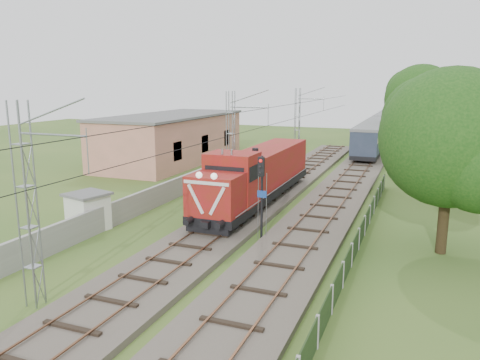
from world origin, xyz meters
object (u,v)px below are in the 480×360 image
at_px(locomotive, 257,175).
at_px(signal_post, 261,183).
at_px(relay_hut, 88,211).
at_px(coach_rake, 387,121).

relative_size(locomotive, signal_post, 3.58).
distance_m(locomotive, relay_hut, 11.80).
height_order(locomotive, coach_rake, locomotive).
distance_m(signal_post, relay_hut, 10.57).
relative_size(coach_rake, signal_post, 13.25).
bearing_deg(signal_post, coach_rake, 87.77).
bearing_deg(coach_rake, locomotive, -95.70).
distance_m(coach_rake, signal_post, 57.34).
distance_m(locomotive, signal_post, 7.78).
height_order(signal_post, relay_hut, signal_post).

